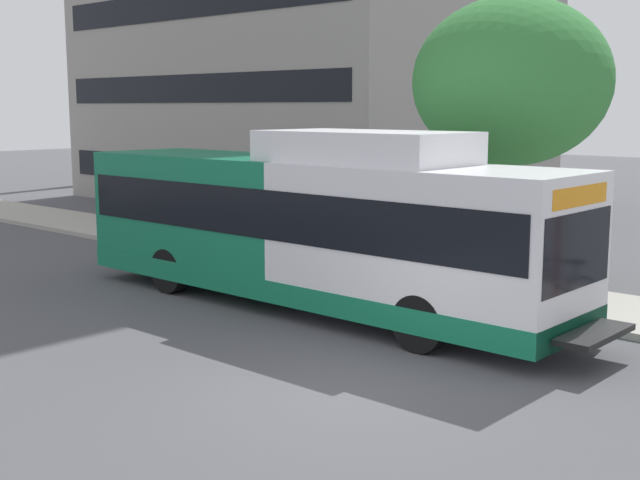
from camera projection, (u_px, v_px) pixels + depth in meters
ground_plane at (54, 306)px, 17.25m from camera, size 120.00×120.00×0.00m
sidewalk_curb at (345, 268)px, 21.05m from camera, size 3.00×56.00×0.14m
transit_bus at (312, 226)px, 16.91m from camera, size 2.58×12.25×3.65m
street_tree_near_stop at (511, 82)px, 18.47m from camera, size 4.41×4.41×6.40m
lattice_comm_tower at (181, 14)px, 49.12m from camera, size 1.10×1.10×28.84m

